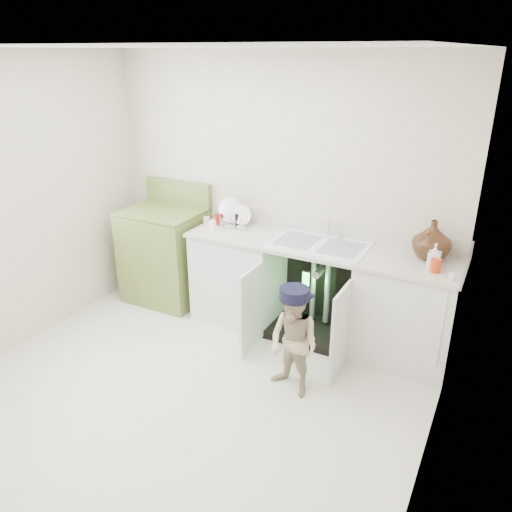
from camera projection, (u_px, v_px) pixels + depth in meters
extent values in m
plane|color=silver|center=(194.00, 387.00, 3.97)|extent=(3.50, 3.50, 0.00)
cube|color=beige|center=(277.00, 191.00, 4.71)|extent=(3.50, 2.50, 0.02)
cube|color=beige|center=(16.00, 206.00, 4.24)|extent=(2.50, 3.00, 0.02)
cube|color=beige|center=(448.00, 293.00, 2.74)|extent=(2.50, 3.00, 0.02)
plane|color=white|center=(174.00, 47.00, 3.01)|extent=(3.50, 3.50, 0.00)
cube|color=white|center=(240.00, 276.00, 4.89)|extent=(0.80, 0.60, 0.86)
cube|color=white|center=(405.00, 313.00, 4.20)|extent=(0.80, 0.60, 0.86)
cube|color=black|center=(326.00, 282.00, 4.77)|extent=(0.80, 0.06, 0.86)
cube|color=black|center=(314.00, 331.00, 4.70)|extent=(0.80, 0.60, 0.06)
cylinder|color=gray|center=(313.00, 285.00, 4.65)|extent=(0.05, 0.05, 0.70)
cylinder|color=gray|center=(327.00, 288.00, 4.59)|extent=(0.05, 0.05, 0.70)
cylinder|color=gray|center=(319.00, 272.00, 4.51)|extent=(0.07, 0.18, 0.07)
cube|color=white|center=(252.00, 309.00, 4.32)|extent=(0.03, 0.40, 0.76)
cube|color=white|center=(340.00, 332.00, 3.98)|extent=(0.02, 0.40, 0.76)
cube|color=beige|center=(319.00, 247.00, 4.37)|extent=(2.44, 0.64, 0.03)
cube|color=beige|center=(330.00, 227.00, 4.57)|extent=(2.44, 0.02, 0.15)
cube|color=white|center=(319.00, 245.00, 4.37)|extent=(0.85, 0.55, 0.02)
cube|color=gray|center=(297.00, 241.00, 4.45)|extent=(0.34, 0.40, 0.01)
cube|color=gray|center=(341.00, 248.00, 4.28)|extent=(0.34, 0.40, 0.01)
cylinder|color=silver|center=(328.00, 228.00, 4.51)|extent=(0.03, 0.03, 0.17)
cylinder|color=silver|center=(326.00, 222.00, 4.43)|extent=(0.02, 0.14, 0.02)
cylinder|color=silver|center=(339.00, 235.00, 4.48)|extent=(0.04, 0.04, 0.06)
cylinder|color=white|center=(442.00, 327.00, 3.76)|extent=(0.01, 0.01, 0.70)
cube|color=white|center=(451.00, 276.00, 3.69)|extent=(0.04, 0.02, 0.06)
cube|color=silver|center=(233.00, 224.00, 4.87)|extent=(0.40, 0.27, 0.02)
cylinder|color=silver|center=(230.00, 216.00, 4.87)|extent=(0.25, 0.09, 0.24)
cylinder|color=white|center=(242.00, 219.00, 4.80)|extent=(0.19, 0.05, 0.19)
cylinder|color=silver|center=(213.00, 218.00, 4.83)|extent=(0.01, 0.01, 0.11)
cylinder|color=silver|center=(220.00, 219.00, 4.79)|extent=(0.01, 0.01, 0.11)
cylinder|color=silver|center=(227.00, 220.00, 4.76)|extent=(0.01, 0.01, 0.11)
cylinder|color=silver|center=(234.00, 222.00, 4.72)|extent=(0.01, 0.01, 0.11)
cylinder|color=silver|center=(242.00, 223.00, 4.69)|extent=(0.01, 0.01, 0.11)
imported|color=#402712|center=(432.00, 240.00, 4.03)|extent=(0.31, 0.31, 0.32)
imported|color=#FF5D0D|center=(427.00, 245.00, 4.02)|extent=(0.10, 0.10, 0.25)
imported|color=silver|center=(434.00, 256.00, 3.86)|extent=(0.09, 0.09, 0.20)
cylinder|color=#BF3410|center=(436.00, 265.00, 3.82)|extent=(0.08, 0.08, 0.11)
cylinder|color=#B00F0F|center=(218.00, 219.00, 4.88)|extent=(0.05, 0.05, 0.10)
cylinder|color=beige|center=(207.00, 221.00, 4.85)|extent=(0.06, 0.06, 0.08)
cylinder|color=black|center=(237.00, 220.00, 4.82)|extent=(0.04, 0.04, 0.12)
cube|color=white|center=(213.00, 225.00, 4.71)|extent=(0.05, 0.05, 0.09)
cube|color=olive|center=(166.00, 256.00, 5.23)|extent=(0.79, 0.65, 0.95)
cube|color=olive|center=(162.00, 211.00, 5.04)|extent=(0.79, 0.65, 0.02)
cube|color=olive|center=(178.00, 192.00, 5.22)|extent=(0.79, 0.06, 0.25)
cylinder|color=black|center=(137.00, 213.00, 5.00)|extent=(0.18, 0.18, 0.02)
cylinder|color=silver|center=(137.00, 212.00, 4.99)|extent=(0.21, 0.21, 0.01)
cylinder|color=black|center=(157.00, 205.00, 5.26)|extent=(0.18, 0.18, 0.02)
cylinder|color=silver|center=(157.00, 204.00, 5.25)|extent=(0.21, 0.21, 0.01)
cylinder|color=black|center=(168.00, 219.00, 4.83)|extent=(0.18, 0.18, 0.02)
cylinder|color=silver|center=(168.00, 218.00, 4.82)|extent=(0.21, 0.21, 0.01)
cylinder|color=black|center=(187.00, 211.00, 5.09)|extent=(0.18, 0.18, 0.02)
cylinder|color=silver|center=(187.00, 209.00, 5.08)|extent=(0.21, 0.21, 0.01)
imported|color=tan|center=(294.00, 343.00, 3.76)|extent=(0.50, 0.44, 0.86)
cylinder|color=black|center=(295.00, 296.00, 3.61)|extent=(0.28, 0.28, 0.09)
cube|color=black|center=(304.00, 296.00, 3.69)|extent=(0.19, 0.14, 0.01)
cube|color=black|center=(306.00, 279.00, 4.14)|extent=(0.07, 0.01, 0.14)
cube|color=#26F23F|center=(306.00, 279.00, 4.14)|extent=(0.06, 0.00, 0.12)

